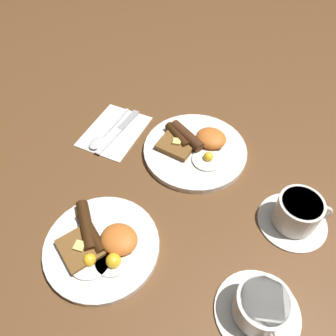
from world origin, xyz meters
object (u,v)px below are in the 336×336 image
knife (120,129)px  teacup_far (261,308)px  breakfast_plate_near (195,147)px  spoon (101,138)px  teacup_near (297,214)px  breakfast_plate_far (101,245)px

knife → teacup_far: bearing=61.0°
breakfast_plate_near → spoon: size_ratio=1.47×
teacup_near → teacup_far: bearing=89.6°
knife → spoon: 0.06m
breakfast_plate_near → teacup_near: teacup_near is taller
breakfast_plate_far → spoon: (0.19, -0.24, -0.01)m
breakfast_plate_far → teacup_near: 0.40m
breakfast_plate_far → teacup_far: (-0.32, -0.04, 0.02)m
teacup_far → breakfast_plate_near: bearing=-47.3°
spoon → breakfast_plate_near: bearing=108.5°
breakfast_plate_near → knife: size_ratio=1.40×
breakfast_plate_near → teacup_far: bearing=132.7°
teacup_near → knife: bearing=-5.8°
breakfast_plate_near → spoon: breakfast_plate_near is taller
knife → teacup_near: bearing=83.9°
spoon → breakfast_plate_far: bearing=35.0°
teacup_near → breakfast_plate_far: bearing=38.2°
breakfast_plate_near → teacup_far: 0.40m
breakfast_plate_near → breakfast_plate_far: (0.04, 0.33, 0.00)m
knife → spoon: spoon is taller
breakfast_plate_near → knife: bearing=8.8°
teacup_near → knife: 0.49m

